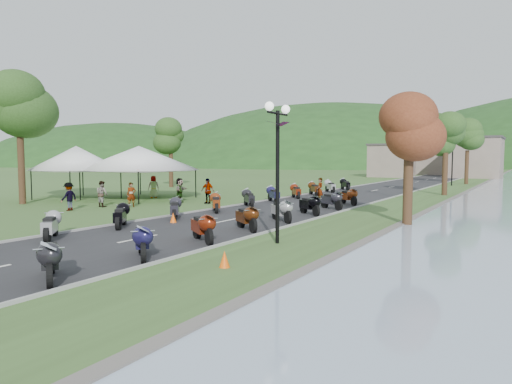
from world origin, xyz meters
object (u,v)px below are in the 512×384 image
Objects in this scene: pedestrian_a at (132,207)px; pedestrian_b at (102,207)px; vendor_tent_main at (139,172)px; pedestrian_c at (69,211)px.

pedestrian_b is (-1.69, -0.88, 0.00)m from pedestrian_a.
vendor_tent_main is at bearing 71.77° from pedestrian_a.
pedestrian_b reaches higher than pedestrian_a.
vendor_tent_main is 3.84× the size of pedestrian_a.
vendor_tent_main is 6.31m from pedestrian_a.
pedestrian_c is at bearing 97.51° from pedestrian_b.
pedestrian_c is (0.00, -2.41, 0.00)m from pedestrian_b.
vendor_tent_main is 8.36m from pedestrian_c.
pedestrian_c reaches higher than pedestrian_a.
vendor_tent_main is 6.17m from pedestrian_b.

